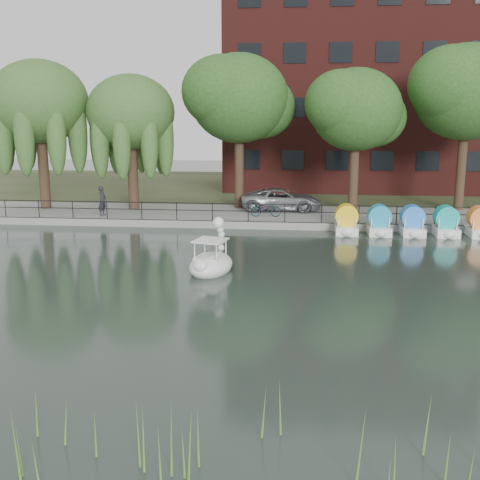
% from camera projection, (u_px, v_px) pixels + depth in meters
% --- Properties ---
extents(ground_plane, '(120.00, 120.00, 0.00)m').
position_uv_depth(ground_plane, '(213.00, 302.00, 20.33)').
color(ground_plane, '#36423D').
extents(promenade, '(40.00, 6.00, 0.40)m').
position_uv_depth(promenade, '(252.00, 216.00, 35.85)').
color(promenade, gray).
rests_on(promenade, ground_plane).
extents(kerb, '(40.00, 0.25, 0.40)m').
position_uv_depth(kerb, '(248.00, 225.00, 32.98)').
color(kerb, gray).
rests_on(kerb, ground_plane).
extents(land_strip, '(60.00, 22.00, 0.36)m').
position_uv_depth(land_strip, '(266.00, 188.00, 49.47)').
color(land_strip, '#47512D').
rests_on(land_strip, ground_plane).
extents(railing, '(32.00, 0.05, 1.00)m').
position_uv_depth(railing, '(248.00, 208.00, 32.98)').
color(railing, black).
rests_on(railing, promenade).
extents(apartment_building, '(20.00, 10.07, 18.00)m').
position_uv_depth(apartment_building, '(357.00, 72.00, 46.82)').
color(apartment_building, '#4C1E16').
rests_on(apartment_building, land_strip).
extents(willow_left, '(5.88, 5.88, 9.01)m').
position_uv_depth(willow_left, '(39.00, 102.00, 36.25)').
color(willow_left, '#473323').
rests_on(willow_left, promenade).
extents(willow_mid, '(5.32, 5.32, 8.15)m').
position_uv_depth(willow_mid, '(131.00, 113.00, 36.32)').
color(willow_mid, '#473323').
rests_on(willow_mid, promenade).
extents(broadleaf_center, '(6.00, 6.00, 9.25)m').
position_uv_depth(broadleaf_center, '(239.00, 99.00, 36.46)').
color(broadleaf_center, '#473323').
rests_on(broadleaf_center, promenade).
extents(broadleaf_right, '(5.40, 5.40, 8.32)m').
position_uv_depth(broadleaf_right, '(356.00, 110.00, 35.41)').
color(broadleaf_right, '#473323').
rests_on(broadleaf_right, promenade).
extents(broadleaf_far, '(6.30, 6.30, 9.71)m').
position_uv_depth(broadleaf_far, '(467.00, 93.00, 35.52)').
color(broadleaf_far, '#473323').
rests_on(broadleaf_far, promenade).
extents(minivan, '(2.62, 5.59, 1.55)m').
position_uv_depth(minivan, '(282.00, 198.00, 36.50)').
color(minivan, gray).
rests_on(minivan, promenade).
extents(bicycle, '(0.68, 1.75, 1.00)m').
position_uv_depth(bicycle, '(266.00, 208.00, 34.47)').
color(bicycle, gray).
rests_on(bicycle, promenade).
extents(pedestrian, '(0.60, 0.79, 1.98)m').
position_uv_depth(pedestrian, '(102.00, 199.00, 34.65)').
color(pedestrian, black).
rests_on(pedestrian, promenade).
extents(swan_boat, '(2.12, 2.79, 2.11)m').
position_uv_depth(swan_boat, '(211.00, 261.00, 24.01)').
color(swan_boat, white).
rests_on(swan_boat, ground_plane).
extents(pedal_boat_row, '(11.35, 1.70, 1.40)m').
position_uv_depth(pedal_boat_row, '(446.00, 224.00, 31.13)').
color(pedal_boat_row, white).
rests_on(pedal_boat_row, ground_plane).
extents(reed_bank, '(24.00, 2.40, 1.20)m').
position_uv_depth(reed_bank, '(246.00, 436.00, 10.76)').
color(reed_bank, '#669938').
rests_on(reed_bank, ground_plane).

